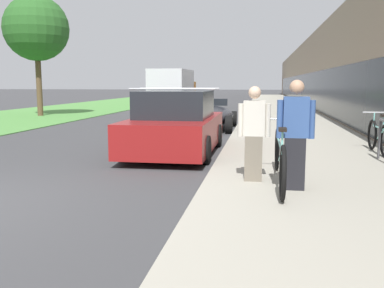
% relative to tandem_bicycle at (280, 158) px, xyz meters
% --- Properties ---
extents(sidewalk_slab, '(3.94, 70.00, 0.11)m').
position_rel_tandem_bicycle_xyz_m(sidewalk_slab, '(0.77, 19.15, -0.46)').
color(sidewalk_slab, '#A39E8E').
rests_on(sidewalk_slab, ground).
extents(storefront_facade, '(10.01, 70.00, 4.81)m').
position_rel_tandem_bicycle_xyz_m(storefront_facade, '(7.77, 27.15, 1.89)').
color(storefront_facade, gray).
rests_on(storefront_facade, ground).
extents(lawn_strip, '(7.41, 70.00, 0.03)m').
position_rel_tandem_bicycle_xyz_m(lawn_strip, '(-12.17, 23.15, -0.50)').
color(lawn_strip, '#518E42').
rests_on(lawn_strip, ground).
extents(tandem_bicycle, '(0.52, 2.88, 0.95)m').
position_rel_tandem_bicycle_xyz_m(tandem_bicycle, '(0.00, 0.00, 0.00)').
color(tandem_bicycle, black).
rests_on(tandem_bicycle, sidewalk_slab).
extents(person_rider, '(0.55, 0.21, 1.61)m').
position_rel_tandem_bicycle_xyz_m(person_rider, '(0.20, -0.37, 0.41)').
color(person_rider, black).
rests_on(person_rider, sidewalk_slab).
extents(person_bystander, '(0.51, 0.20, 1.52)m').
position_rel_tandem_bicycle_xyz_m(person_bystander, '(-0.41, 0.11, 0.36)').
color(person_bystander, '#756B5B').
rests_on(person_bystander, sidewalk_slab).
extents(bike_rack_hoop, '(0.05, 0.60, 0.84)m').
position_rel_tandem_bicycle_xyz_m(bike_rack_hoop, '(2.13, 2.28, 0.11)').
color(bike_rack_hoop, '#4C4C51').
rests_on(bike_rack_hoop, sidewalk_slab).
extents(cruiser_bike_nearest, '(0.52, 1.81, 0.90)m').
position_rel_tandem_bicycle_xyz_m(cruiser_bike_nearest, '(2.31, 3.33, -0.02)').
color(cruiser_bike_nearest, black).
rests_on(cruiser_bike_nearest, sidewalk_slab).
extents(parked_sedan_curbside, '(1.97, 4.12, 1.56)m').
position_rel_tandem_bicycle_xyz_m(parked_sedan_curbside, '(-2.31, 3.18, 0.17)').
color(parked_sedan_curbside, maroon).
rests_on(parked_sedan_curbside, ground).
extents(vintage_roadster_curbside, '(1.77, 4.20, 1.10)m').
position_rel_tandem_bicycle_xyz_m(vintage_roadster_curbside, '(-2.13, 8.71, -0.03)').
color(vintage_roadster_curbside, black).
rests_on(vintage_roadster_curbside, ground).
extents(moving_truck, '(2.50, 6.78, 2.63)m').
position_rel_tandem_bicycle_xyz_m(moving_truck, '(-6.66, 23.95, 0.83)').
color(moving_truck, orange).
rests_on(moving_truck, ground).
extents(street_tree_far, '(3.22, 3.22, 6.00)m').
position_rel_tandem_bicycle_xyz_m(street_tree_far, '(-11.48, 13.62, 3.85)').
color(street_tree_far, brown).
rests_on(street_tree_far, ground).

